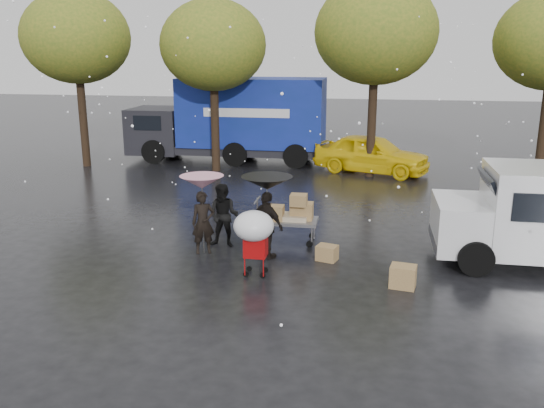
% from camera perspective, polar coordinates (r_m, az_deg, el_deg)
% --- Properties ---
extents(ground, '(90.00, 90.00, 0.00)m').
position_cam_1_polar(ground, '(12.81, -2.13, -6.25)').
color(ground, black).
rests_on(ground, ground).
extents(person_pink, '(0.64, 0.54, 1.48)m').
position_cam_1_polar(person_pink, '(13.53, -6.83, -1.85)').
color(person_pink, black).
rests_on(person_pink, ground).
extents(person_middle, '(0.79, 0.63, 1.56)m').
position_cam_1_polar(person_middle, '(13.91, -4.79, -1.16)').
color(person_middle, black).
rests_on(person_middle, ground).
extents(person_black, '(0.98, 0.82, 1.57)m').
position_cam_1_polar(person_black, '(13.08, -0.49, -2.13)').
color(person_black, black).
rests_on(person_black, ground).
extents(umbrella_pink, '(1.01, 1.01, 1.86)m').
position_cam_1_polar(umbrella_pink, '(13.28, -6.96, 2.16)').
color(umbrella_pink, '#4C4C4C').
rests_on(umbrella_pink, ground).
extents(umbrella_black, '(1.16, 1.16, 1.93)m').
position_cam_1_polar(umbrella_black, '(12.82, -0.50, 2.09)').
color(umbrella_black, '#4C4C4C').
rests_on(umbrella_black, ground).
extents(vendor_cart, '(1.52, 0.80, 1.27)m').
position_cam_1_polar(vendor_cart, '(14.19, 1.83, -1.00)').
color(vendor_cart, slate).
rests_on(vendor_cart, ground).
extents(shopping_cart, '(0.84, 0.84, 1.46)m').
position_cam_1_polar(shopping_cart, '(11.88, -1.80, -2.53)').
color(shopping_cart, '#B70A0C').
rests_on(shopping_cart, ground).
extents(blue_truck, '(8.30, 2.60, 3.50)m').
position_cam_1_polar(blue_truck, '(24.65, -3.86, 8.32)').
color(blue_truck, navy).
rests_on(blue_truck, ground).
extents(box_ground_near, '(0.57, 0.48, 0.45)m').
position_cam_1_polar(box_ground_near, '(11.98, 12.85, -7.02)').
color(box_ground_near, brown).
rests_on(box_ground_near, ground).
extents(box_ground_far, '(0.53, 0.47, 0.35)m').
position_cam_1_polar(box_ground_far, '(13.20, 5.47, -4.84)').
color(box_ground_far, brown).
rests_on(box_ground_far, ground).
extents(yellow_taxi, '(4.75, 3.16, 1.50)m').
position_cam_1_polar(yellow_taxi, '(22.59, 9.84, 4.93)').
color(yellow_taxi, yellow).
rests_on(yellow_taxi, ground).
extents(tree_row, '(21.60, 4.40, 7.12)m').
position_cam_1_polar(tree_row, '(21.87, 2.12, 16.05)').
color(tree_row, black).
rests_on(tree_row, ground).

